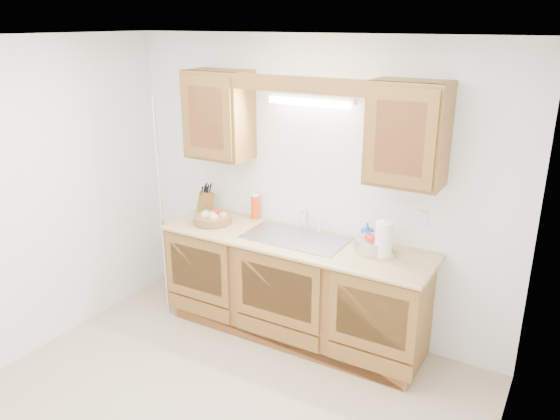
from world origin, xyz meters
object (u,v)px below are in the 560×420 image
Objects in this scene: fruit_basket at (213,218)px; apple_bowl at (373,244)px; knife_block at (206,202)px; paper_towel at (384,240)px.

apple_bowl is (1.45, 0.10, 0.02)m from fruit_basket.
fruit_basket is at bearing -22.37° from knife_block.
fruit_basket is 0.31m from knife_block.
paper_towel reaches higher than knife_block.
paper_towel is (1.78, -0.15, 0.04)m from knife_block.
paper_towel reaches higher than apple_bowl.
knife_block is 1.78m from paper_towel.
apple_bowl is at bearing 15.75° from knife_block.
fruit_basket is 1.45m from apple_bowl.
apple_bowl is at bearing 154.58° from paper_towel.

